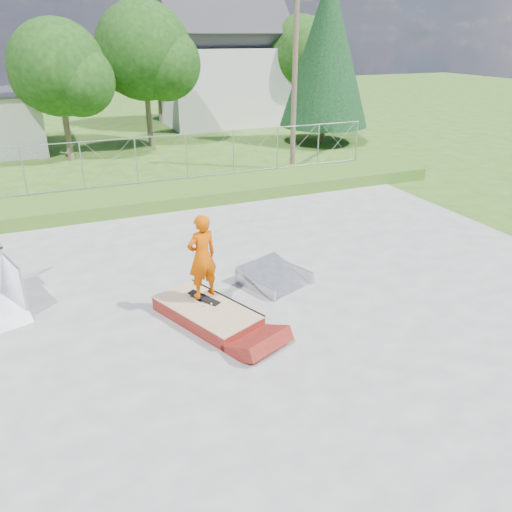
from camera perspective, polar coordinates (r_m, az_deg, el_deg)
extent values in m
plane|color=#315B1A|center=(11.05, -2.73, -8.15)|extent=(120.00, 120.00, 0.00)
cube|color=gray|center=(11.04, -2.73, -8.06)|extent=(20.00, 16.00, 0.04)
cube|color=#315B1A|center=(19.40, -12.66, 6.60)|extent=(24.00, 3.00, 0.50)
cube|color=maroon|center=(11.24, -5.64, -6.60)|extent=(2.04, 2.73, 0.35)
cube|color=tan|center=(11.15, -5.68, -5.79)|extent=(2.07, 2.76, 0.02)
cube|color=black|center=(11.37, -5.95, -4.83)|extent=(0.63, 0.78, 0.13)
imported|color=#CD4D00|center=(10.94, -6.16, -0.42)|extent=(0.79, 0.61, 1.92)
cube|color=silver|center=(37.02, -3.88, 18.78)|extent=(8.00, 6.00, 5.00)
cube|color=#313137|center=(36.86, -4.04, 24.05)|extent=(8.40, 6.08, 6.08)
cylinder|color=brown|center=(23.45, 4.43, 19.40)|extent=(0.24, 0.24, 8.00)
cylinder|color=brown|center=(27.22, -20.69, 12.72)|extent=(0.30, 0.30, 2.45)
sphere|color=#12340E|center=(26.86, -21.72, 19.36)|extent=(4.48, 4.48, 4.48)
sphere|color=#12340E|center=(26.39, -19.57, 18.37)|extent=(3.36, 3.36, 3.36)
cylinder|color=brown|center=(29.69, -12.10, 14.88)|extent=(0.30, 0.30, 2.80)
sphere|color=#12340E|center=(29.36, -12.76, 21.89)|extent=(5.12, 5.12, 5.12)
sphere|color=#12340E|center=(28.96, -10.39, 20.78)|extent=(3.84, 3.84, 3.84)
cylinder|color=brown|center=(37.30, 4.85, 16.95)|extent=(0.30, 0.30, 2.62)
sphere|color=#12340E|center=(37.03, 5.04, 22.20)|extent=(4.80, 4.80, 4.80)
sphere|color=#12340E|center=(36.96, 6.79, 21.19)|extent=(3.60, 3.60, 3.60)
cylinder|color=brown|center=(38.00, -10.80, 16.37)|extent=(0.30, 0.30, 2.10)
sphere|color=#12340E|center=(37.75, -11.14, 20.47)|extent=(3.84, 3.84, 3.84)
sphere|color=#12340E|center=(37.48, -9.77, 19.80)|extent=(2.88, 2.88, 2.88)
cylinder|color=brown|center=(30.39, 7.60, 13.86)|extent=(0.28, 0.28, 1.20)
cone|color=black|center=(29.93, 8.10, 22.26)|extent=(5.04, 5.04, 8.10)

